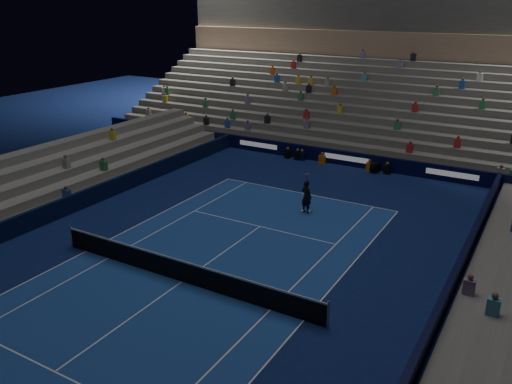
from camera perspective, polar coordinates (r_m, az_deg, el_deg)
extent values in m
plane|color=#0C194C|center=(21.98, -8.01, -9.61)|extent=(90.00, 90.00, 0.00)
cube|color=navy|center=(21.98, -8.01, -9.60)|extent=(10.97, 23.77, 0.01)
cube|color=black|center=(36.91, 9.83, 3.61)|extent=(44.00, 0.25, 1.00)
cube|color=black|center=(18.22, 17.80, -15.56)|extent=(0.25, 37.00, 1.00)
cube|color=black|center=(28.31, -23.79, -3.06)|extent=(0.25, 37.00, 1.00)
cube|color=#605F5B|center=(37.88, 10.35, 3.62)|extent=(44.00, 1.00, 0.50)
cube|color=#605F5B|center=(38.72, 10.89, 4.33)|extent=(44.00, 1.00, 1.00)
cube|color=#605F5B|center=(39.57, 11.41, 5.01)|extent=(44.00, 1.00, 1.50)
cube|color=#605F5B|center=(40.43, 11.91, 5.66)|extent=(44.00, 1.00, 2.00)
cube|color=#605F5B|center=(41.29, 12.39, 6.29)|extent=(44.00, 1.00, 2.50)
cube|color=#605F5B|center=(42.16, 12.85, 6.89)|extent=(44.00, 1.00, 3.00)
cube|color=#605F5B|center=(43.04, 13.29, 7.46)|extent=(44.00, 1.00, 3.50)
cube|color=#605F5B|center=(43.93, 13.71, 8.01)|extent=(44.00, 1.00, 4.00)
cube|color=#605F5B|center=(44.82, 14.12, 8.54)|extent=(44.00, 1.00, 4.50)
cube|color=#605F5B|center=(45.72, 14.52, 9.05)|extent=(44.00, 1.00, 5.00)
cube|color=#605F5B|center=(46.63, 14.90, 9.53)|extent=(44.00, 1.00, 5.50)
cube|color=#605F5B|center=(47.53, 15.27, 10.00)|extent=(44.00, 1.00, 6.00)
cube|color=#92755A|center=(48.09, 16.10, 14.98)|extent=(44.00, 0.60, 2.20)
cube|color=#444542|center=(49.31, 16.84, 18.06)|extent=(44.00, 2.40, 3.00)
cube|color=slate|center=(18.27, 20.25, -16.73)|extent=(1.00, 37.00, 0.50)
cube|color=slate|center=(18.07, 23.57, -16.72)|extent=(1.00, 37.00, 1.00)
cube|color=slate|center=(29.02, -24.67, -3.18)|extent=(1.00, 37.00, 0.50)
cube|color=slate|center=(29.72, -25.87, -2.31)|extent=(1.00, 37.00, 1.00)
cylinder|color=#B2B2B7|center=(25.83, -19.39, -4.53)|extent=(0.10, 0.10, 1.10)
cylinder|color=#B2B2B7|center=(18.91, 7.84, -13.04)|extent=(0.10, 0.10, 1.10)
cube|color=black|center=(21.76, -8.06, -8.58)|extent=(12.80, 0.03, 0.90)
cube|color=white|center=(21.53, -8.13, -7.44)|extent=(12.80, 0.04, 0.08)
imported|color=black|center=(28.24, 5.49, -0.51)|extent=(0.76, 0.60, 1.82)
cube|color=black|center=(35.80, 12.76, 2.58)|extent=(0.53, 0.62, 0.63)
cylinder|color=black|center=(35.32, 12.55, 2.68)|extent=(0.19, 0.36, 0.16)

